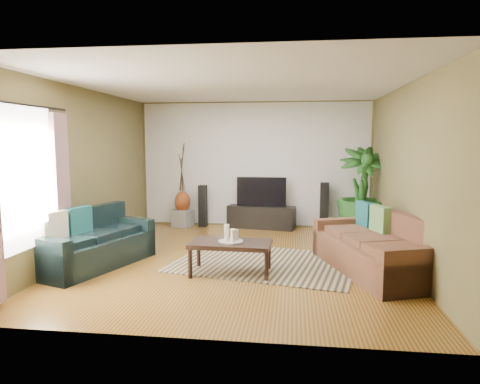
% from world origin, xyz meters
% --- Properties ---
extents(floor, '(5.50, 5.50, 0.00)m').
position_xyz_m(floor, '(0.00, 0.00, 0.00)').
color(floor, olive).
rests_on(floor, ground).
extents(ceiling, '(5.50, 5.50, 0.00)m').
position_xyz_m(ceiling, '(0.00, 0.00, 2.70)').
color(ceiling, white).
rests_on(ceiling, ground).
extents(wall_back, '(5.00, 0.00, 5.00)m').
position_xyz_m(wall_back, '(0.00, 2.75, 1.35)').
color(wall_back, brown).
rests_on(wall_back, ground).
extents(wall_front, '(5.00, 0.00, 5.00)m').
position_xyz_m(wall_front, '(0.00, -2.75, 1.35)').
color(wall_front, brown).
rests_on(wall_front, ground).
extents(wall_left, '(0.00, 5.50, 5.50)m').
position_xyz_m(wall_left, '(-2.50, 0.00, 1.35)').
color(wall_left, brown).
rests_on(wall_left, ground).
extents(wall_right, '(0.00, 5.50, 5.50)m').
position_xyz_m(wall_right, '(2.50, 0.00, 1.35)').
color(wall_right, brown).
rests_on(wall_right, ground).
extents(backwall_panel, '(4.90, 0.00, 4.90)m').
position_xyz_m(backwall_panel, '(0.00, 2.74, 1.35)').
color(backwall_panel, white).
rests_on(backwall_panel, ground).
extents(window_pane, '(0.00, 1.80, 1.80)m').
position_xyz_m(window_pane, '(-2.48, -1.60, 1.40)').
color(window_pane, white).
rests_on(window_pane, ground).
extents(curtain_far, '(0.08, 0.35, 2.20)m').
position_xyz_m(curtain_far, '(-2.43, -0.85, 1.15)').
color(curtain_far, gray).
rests_on(curtain_far, ground).
extents(curtain_rod, '(0.03, 1.90, 0.03)m').
position_xyz_m(curtain_rod, '(-2.43, -1.60, 2.30)').
color(curtain_rod, black).
rests_on(curtain_rod, ground).
extents(sofa_left, '(1.36, 2.01, 0.85)m').
position_xyz_m(sofa_left, '(-2.07, -0.63, 0.42)').
color(sofa_left, black).
rests_on(sofa_left, floor).
extents(sofa_right, '(1.62, 2.34, 0.85)m').
position_xyz_m(sofa_right, '(1.99, -0.39, 0.42)').
color(sofa_right, brown).
rests_on(sofa_right, floor).
extents(area_rug, '(3.01, 2.40, 0.01)m').
position_xyz_m(area_rug, '(0.42, -0.14, 0.01)').
color(area_rug, '#9C875C').
rests_on(area_rug, floor).
extents(coffee_table, '(1.15, 0.66, 0.46)m').
position_xyz_m(coffee_table, '(-0.02, -0.73, 0.23)').
color(coffee_table, black).
rests_on(coffee_table, floor).
extents(candle_tray, '(0.35, 0.35, 0.02)m').
position_xyz_m(candle_tray, '(-0.02, -0.73, 0.47)').
color(candle_tray, gray).
rests_on(candle_tray, coffee_table).
extents(candle_tall, '(0.07, 0.07, 0.22)m').
position_xyz_m(candle_tall, '(-0.08, -0.70, 0.59)').
color(candle_tall, beige).
rests_on(candle_tall, candle_tray).
extents(candle_mid, '(0.07, 0.07, 0.17)m').
position_xyz_m(candle_mid, '(0.02, -0.77, 0.56)').
color(candle_mid, white).
rests_on(candle_mid, candle_tray).
extents(candle_short, '(0.07, 0.07, 0.14)m').
position_xyz_m(candle_short, '(0.05, -0.67, 0.55)').
color(candle_short, beige).
rests_on(candle_short, candle_tray).
extents(tv_stand, '(1.48, 0.67, 0.48)m').
position_xyz_m(tv_stand, '(0.17, 2.50, 0.24)').
color(tv_stand, black).
rests_on(tv_stand, floor).
extents(television, '(1.05, 0.06, 0.62)m').
position_xyz_m(television, '(0.17, 2.50, 0.79)').
color(television, black).
rests_on(television, tv_stand).
extents(speaker_left, '(0.18, 0.19, 0.91)m').
position_xyz_m(speaker_left, '(-1.10, 2.50, 0.45)').
color(speaker_left, black).
rests_on(speaker_left, floor).
extents(speaker_right, '(0.19, 0.21, 1.00)m').
position_xyz_m(speaker_right, '(1.50, 2.50, 0.50)').
color(speaker_right, black).
rests_on(speaker_right, floor).
extents(potted_plant, '(1.04, 1.04, 1.75)m').
position_xyz_m(potted_plant, '(2.19, 2.06, 0.87)').
color(potted_plant, '#1D4B19').
rests_on(potted_plant, floor).
extents(plant_pot, '(0.32, 0.32, 0.25)m').
position_xyz_m(plant_pot, '(2.19, 2.06, 0.13)').
color(plant_pot, black).
rests_on(plant_pot, floor).
extents(pedestal, '(0.46, 0.46, 0.37)m').
position_xyz_m(pedestal, '(-1.54, 2.44, 0.18)').
color(pedestal, gray).
rests_on(pedestal, floor).
extents(vase, '(0.34, 0.34, 0.47)m').
position_xyz_m(vase, '(-1.54, 2.44, 0.54)').
color(vase, brown).
rests_on(vase, pedestal).
extents(side_table, '(0.54, 0.54, 0.50)m').
position_xyz_m(side_table, '(-1.90, 0.29, 0.25)').
color(side_table, olive).
rests_on(side_table, floor).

